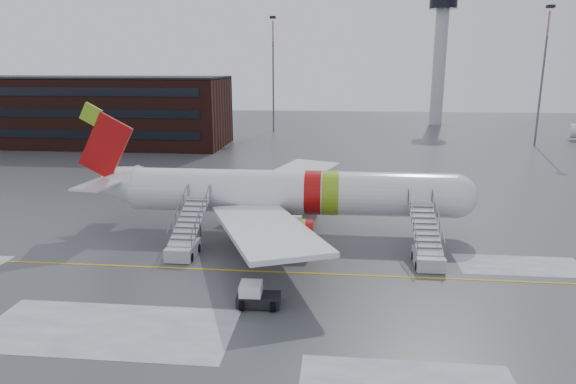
# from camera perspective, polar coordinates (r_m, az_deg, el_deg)

# --- Properties ---
(ground) EXTENTS (260.00, 260.00, 0.00)m
(ground) POSITION_cam_1_polar(r_m,az_deg,el_deg) (38.15, -4.66, -8.15)
(ground) COLOR #494C4F
(ground) RESTS_ON ground
(airliner) EXTENTS (35.03, 32.97, 11.18)m
(airliner) POSITION_cam_1_polar(r_m,az_deg,el_deg) (44.98, -0.95, -0.08)
(airliner) COLOR white
(airliner) RESTS_ON ground
(airstair_fwd) EXTENTS (2.05, 7.70, 3.48)m
(airstair_fwd) POSITION_cam_1_polar(r_m,az_deg,el_deg) (39.69, 15.18, -6.08)
(airstair_fwd) COLOR #BABEC2
(airstair_fwd) RESTS_ON ground
(airstair_aft) EXTENTS (2.05, 7.70, 3.48)m
(airstair_aft) POSITION_cam_1_polar(r_m,az_deg,el_deg) (40.84, -11.32, -5.28)
(airstair_aft) COLOR #B8BAC0
(airstair_aft) RESTS_ON ground
(pushback_tug) EXTENTS (2.67, 2.04, 1.50)m
(pushback_tug) POSITION_cam_1_polar(r_m,az_deg,el_deg) (31.90, -3.59, -11.45)
(pushback_tug) COLOR black
(pushback_tug) RESTS_ON ground
(terminal_building) EXTENTS (62.00, 16.11, 12.30)m
(terminal_building) POSITION_cam_1_polar(r_m,az_deg,el_deg) (103.81, -24.33, 8.26)
(terminal_building) COLOR #3F1E16
(terminal_building) RESTS_ON ground
(control_tower) EXTENTS (6.40, 6.40, 30.00)m
(control_tower) POSITION_cam_1_polar(r_m,az_deg,el_deg) (131.91, 16.58, 15.34)
(control_tower) COLOR #B2B5BA
(control_tower) RESTS_ON ground
(light_mast_far_ne) EXTENTS (1.20, 1.20, 24.25)m
(light_mast_far_ne) POSITION_cam_1_polar(r_m,az_deg,el_deg) (103.02, 26.51, 12.27)
(light_mast_far_ne) COLOR #595B60
(light_mast_far_ne) RESTS_ON ground
(light_mast_far_n) EXTENTS (1.20, 1.20, 24.25)m
(light_mast_far_n) POSITION_cam_1_polar(r_m,az_deg,el_deg) (113.68, -1.66, 13.72)
(light_mast_far_n) COLOR #595B60
(light_mast_far_n) RESTS_ON ground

